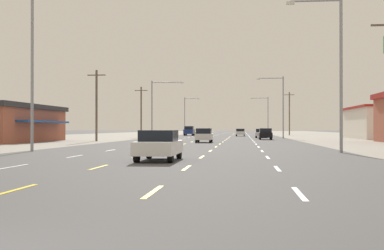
% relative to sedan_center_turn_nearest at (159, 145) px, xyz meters
% --- Properties ---
extents(ground_plane, '(572.00, 572.00, 0.00)m').
position_rel_sedan_center_turn_nearest_xyz_m(ground_plane, '(0.06, 47.13, -0.76)').
color(ground_plane, '#4C4C4F').
extents(lot_apron_left, '(28.00, 440.00, 0.01)m').
position_rel_sedan_center_turn_nearest_xyz_m(lot_apron_left, '(-24.69, 47.13, -0.75)').
color(lot_apron_left, gray).
rests_on(lot_apron_left, ground).
extents(lane_markings, '(10.64, 227.60, 0.01)m').
position_rel_sedan_center_turn_nearest_xyz_m(lane_markings, '(0.06, 85.63, -0.75)').
color(lane_markings, white).
rests_on(lane_markings, ground).
extents(signal_span_wire, '(25.50, 0.53, 9.66)m').
position_rel_sedan_center_turn_nearest_xyz_m(signal_span_wire, '(0.29, -7.91, 4.94)').
color(signal_span_wire, brown).
rests_on(signal_span_wire, ground).
extents(sedan_center_turn_nearest, '(1.80, 4.50, 1.46)m').
position_rel_sedan_center_turn_nearest_xyz_m(sedan_center_turn_nearest, '(0.00, 0.00, 0.00)').
color(sedan_center_turn_nearest, white).
rests_on(sedan_center_turn_nearest, ground).
extents(hatchback_center_turn_near, '(1.72, 3.90, 1.54)m').
position_rel_sedan_center_turn_nearest_xyz_m(hatchback_center_turn_near, '(-0.18, 31.36, 0.03)').
color(hatchback_center_turn_near, white).
rests_on(hatchback_center_turn_near, ground).
extents(hatchback_far_right_mid, '(1.72, 3.90, 1.54)m').
position_rel_sedan_center_turn_nearest_xyz_m(hatchback_far_right_mid, '(7.13, 45.93, 0.03)').
color(hatchback_far_right_mid, black).
rests_on(hatchback_far_right_mid, ground).
extents(sedan_far_right_midfar, '(1.80, 4.50, 1.46)m').
position_rel_sedan_center_turn_nearest_xyz_m(sedan_far_right_midfar, '(6.98, 58.29, 0.00)').
color(sedan_far_right_midfar, silver).
rests_on(sedan_far_right_midfar, ground).
extents(sedan_inner_left_far, '(1.80, 4.50, 1.46)m').
position_rel_sedan_center_turn_nearest_xyz_m(sedan_inner_left_far, '(-3.34, 66.01, 0.00)').
color(sedan_inner_left_far, '#B28C33').
rests_on(sedan_inner_left_far, ground).
extents(sedan_inner_right_farther, '(1.80, 4.50, 1.46)m').
position_rel_sedan_center_turn_nearest_xyz_m(sedan_inner_right_farther, '(3.61, 76.53, 0.00)').
color(sedan_inner_right_farther, white).
rests_on(sedan_inner_right_farther, ground).
extents(suv_far_left_farthest, '(1.98, 4.90, 1.98)m').
position_rel_sedan_center_turn_nearest_xyz_m(suv_far_left_farthest, '(-7.12, 82.32, 0.27)').
color(suv_far_left_farthest, navy).
rests_on(suv_far_left_farthest, ground).
extents(storefront_right_row_2, '(9.09, 16.96, 4.76)m').
position_rel_sedan_center_turn_nearest_xyz_m(storefront_right_row_2, '(24.67, 53.54, 1.64)').
color(storefront_right_row_2, silver).
rests_on(storefront_right_row_2, ground).
extents(streetlight_left_row_0, '(3.92, 0.26, 10.63)m').
position_rel_sedan_center_turn_nearest_xyz_m(streetlight_left_row_0, '(-9.74, 8.86, 5.32)').
color(streetlight_left_row_0, gray).
rests_on(streetlight_left_row_0, ground).
extents(streetlight_right_row_0, '(3.53, 0.26, 9.92)m').
position_rel_sedan_center_turn_nearest_xyz_m(streetlight_right_row_0, '(9.89, 8.86, 4.91)').
color(streetlight_right_row_0, gray).
rests_on(streetlight_right_row_0, ground).
extents(streetlight_left_row_1, '(5.12, 0.26, 8.98)m').
position_rel_sedan_center_turn_nearest_xyz_m(streetlight_left_row_1, '(-9.48, 54.45, 4.60)').
color(streetlight_left_row_1, gray).
rests_on(streetlight_left_row_1, ground).
extents(streetlight_right_row_1, '(4.10, 0.26, 9.46)m').
position_rel_sedan_center_turn_nearest_xyz_m(streetlight_right_row_1, '(9.79, 54.45, 4.74)').
color(streetlight_right_row_1, gray).
rests_on(streetlight_right_row_1, ground).
extents(streetlight_left_row_2, '(3.78, 0.26, 9.15)m').
position_rel_sedan_center_turn_nearest_xyz_m(streetlight_left_row_2, '(-9.71, 100.04, 4.54)').
color(streetlight_left_row_2, gray).
rests_on(streetlight_left_row_2, ground).
extents(streetlight_right_row_2, '(4.33, 0.26, 9.10)m').
position_rel_sedan_center_turn_nearest_xyz_m(streetlight_right_row_2, '(9.73, 100.04, 4.58)').
color(streetlight_right_row_2, gray).
rests_on(streetlight_right_row_2, ground).
extents(utility_pole_left_row_1, '(2.20, 0.26, 8.55)m').
position_rel_sedan_center_turn_nearest_xyz_m(utility_pole_left_row_1, '(-13.47, 35.59, 3.71)').
color(utility_pole_left_row_1, brown).
rests_on(utility_pole_left_row_1, ground).
extents(utility_pole_left_row_2, '(2.20, 0.26, 8.63)m').
position_rel_sedan_center_turn_nearest_xyz_m(utility_pole_left_row_2, '(-13.25, 61.66, 3.75)').
color(utility_pole_left_row_2, brown).
rests_on(utility_pole_left_row_2, ground).
extents(utility_pole_right_row_3, '(2.20, 0.26, 9.51)m').
position_rel_sedan_center_turn_nearest_xyz_m(utility_pole_right_row_3, '(14.31, 89.17, 4.19)').
color(utility_pole_right_row_3, brown).
rests_on(utility_pole_right_row_3, ground).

